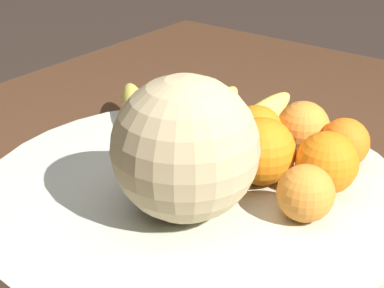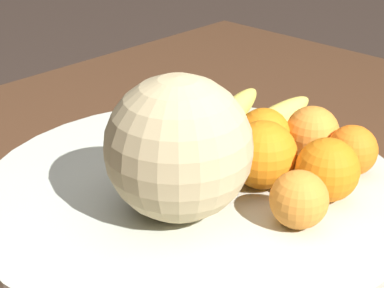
{
  "view_description": "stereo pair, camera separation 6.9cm",
  "coord_description": "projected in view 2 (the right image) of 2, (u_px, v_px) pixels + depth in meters",
  "views": [
    {
      "loc": [
        0.42,
        0.37,
        1.09
      ],
      "look_at": [
        -0.08,
        -0.0,
        0.79
      ],
      "focal_mm": 60.0,
      "sensor_mm": 36.0,
      "label": 1
    },
    {
      "loc": [
        0.37,
        0.43,
        1.09
      ],
      "look_at": [
        -0.08,
        -0.0,
        0.79
      ],
      "focal_mm": 60.0,
      "sensor_mm": 36.0,
      "label": 2
    }
  ],
  "objects": [
    {
      "name": "orange_top_small",
      "position": [
        299.0,
        200.0,
        0.62
      ],
      "size": [
        0.06,
        0.06,
        0.06
      ],
      "color": "orange",
      "rests_on": "fruit_bowl"
    },
    {
      "name": "banana_bunch",
      "position": [
        210.0,
        113.0,
        0.85
      ],
      "size": [
        0.24,
        0.25,
        0.03
      ],
      "rotation": [
        0.0,
        0.0,
        3.61
      ],
      "color": "#473819",
      "rests_on": "fruit_bowl"
    },
    {
      "name": "orange_front_right",
      "position": [
        327.0,
        170.0,
        0.67
      ],
      "size": [
        0.07,
        0.07,
        0.07
      ],
      "color": "orange",
      "rests_on": "fruit_bowl"
    },
    {
      "name": "orange_side_extra",
      "position": [
        312.0,
        133.0,
        0.76
      ],
      "size": [
        0.06,
        0.06,
        0.06
      ],
      "color": "orange",
      "rests_on": "fruit_bowl"
    },
    {
      "name": "orange_back_left",
      "position": [
        263.0,
        155.0,
        0.69
      ],
      "size": [
        0.08,
        0.08,
        0.08
      ],
      "color": "orange",
      "rests_on": "fruit_bowl"
    },
    {
      "name": "orange_front_left",
      "position": [
        264.0,
        134.0,
        0.75
      ],
      "size": [
        0.06,
        0.06,
        0.06
      ],
      "color": "orange",
      "rests_on": "fruit_bowl"
    },
    {
      "name": "orange_mid_center",
      "position": [
        352.0,
        150.0,
        0.72
      ],
      "size": [
        0.06,
        0.06,
        0.06
      ],
      "color": "orange",
      "rests_on": "fruit_bowl"
    },
    {
      "name": "fruit_bowl",
      "position": [
        192.0,
        191.0,
        0.71
      ],
      "size": [
        0.48,
        0.48,
        0.02
      ],
      "color": "beige",
      "rests_on": "kitchen_table"
    },
    {
      "name": "orange_back_right",
      "position": [
        214.0,
        139.0,
        0.74
      ],
      "size": [
        0.06,
        0.06,
        0.06
      ],
      "color": "orange",
      "rests_on": "fruit_bowl"
    },
    {
      "name": "melon",
      "position": [
        179.0,
        148.0,
        0.63
      ],
      "size": [
        0.15,
        0.15,
        0.15
      ],
      "color": "tan",
      "rests_on": "fruit_bowl"
    },
    {
      "name": "produce_tag",
      "position": [
        243.0,
        163.0,
        0.75
      ],
      "size": [
        0.08,
        0.05,
        0.0
      ],
      "rotation": [
        0.0,
        0.0,
        0.45
      ],
      "color": "white",
      "rests_on": "fruit_bowl"
    }
  ]
}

